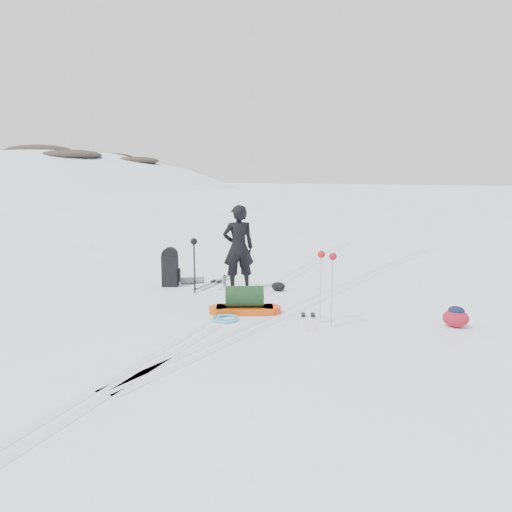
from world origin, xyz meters
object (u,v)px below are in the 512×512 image
object	(u,v)px
expedition_rucksack	(173,268)
pulk_sled	(245,303)
skier	(238,248)
ski_poles_black	(194,248)

from	to	relation	value
expedition_rucksack	pulk_sled	bearing A→B (deg)	-51.69
skier	expedition_rucksack	distance (m)	1.70
skier	ski_poles_black	size ratio (longest dim) A/B	1.58
pulk_sled	ski_poles_black	distance (m)	2.14
ski_poles_black	skier	bearing A→B (deg)	61.58
skier	ski_poles_black	bearing A→B (deg)	4.18
expedition_rucksack	ski_poles_black	bearing A→B (deg)	-48.23
pulk_sled	ski_poles_black	world-z (taller)	ski_poles_black
pulk_sled	expedition_rucksack	distance (m)	2.91
skier	pulk_sled	xyz separation A→B (m)	(1.01, -1.64, -0.77)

